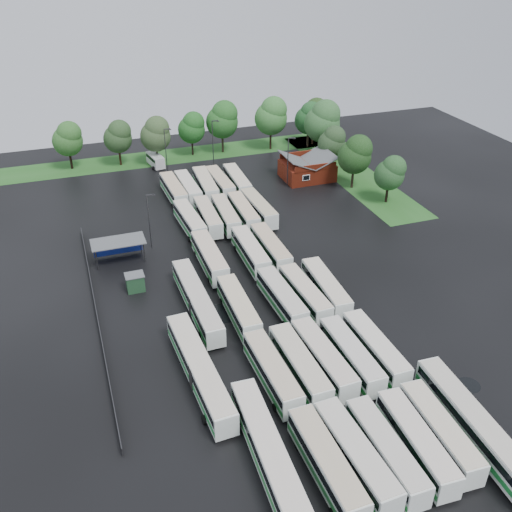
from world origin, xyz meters
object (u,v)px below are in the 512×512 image
object	(u,v)px
artic_bus_west_a	(270,456)
artic_bus_east	(476,427)
brick_building	(307,170)
minibus	(156,160)

from	to	relation	value
artic_bus_west_a	artic_bus_east	xyz separation A→B (m)	(20.91, -3.43, -0.02)
brick_building	minibus	bearing A→B (deg)	148.68
artic_bus_west_a	artic_bus_east	size ratio (longest dim) A/B	1.01
brick_building	artic_bus_west_a	xyz separation A→B (m)	(-32.96, -66.04, 0.06)
brick_building	artic_bus_east	xyz separation A→B (m)	(-12.04, -69.47, 0.04)
artic_bus_west_a	artic_bus_east	distance (m)	21.19
brick_building	artic_bus_west_a	world-z (taller)	brick_building
artic_bus_east	brick_building	bearing A→B (deg)	82.45
minibus	artic_bus_west_a	bearing A→B (deg)	-103.00
artic_bus_west_a	minibus	xyz separation A→B (m)	(4.65, 83.26, -0.48)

